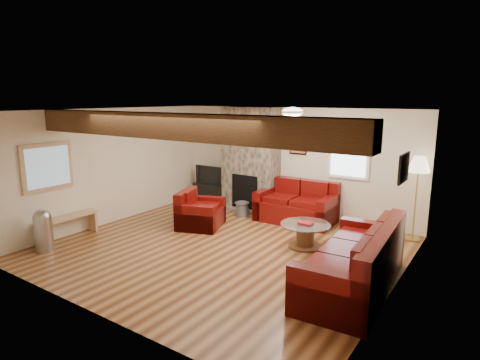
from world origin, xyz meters
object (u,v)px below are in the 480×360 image
Objects in this scene: loveseat at (296,202)px; floor_lamp at (419,169)px; armchair_red at (201,209)px; coffee_table at (305,236)px; sofa_three at (353,257)px; tv_cabinet at (211,193)px; television at (211,175)px.

loveseat is 1.03× the size of floor_lamp.
loveseat is at bearing -66.24° from armchair_red.
floor_lamp reaches higher than coffee_table.
sofa_three is 5.46m from tv_cabinet.
armchair_red is 1.05× the size of coffee_table.
armchair_red is 4.40m from floor_lamp.
loveseat is (-2.10, 2.42, -0.02)m from sofa_three.
sofa_three is 2.53× the size of armchair_red.
loveseat reaches higher than tv_cabinet.
floor_lamp is at bearing -1.15° from television.
armchair_red is at bearing -137.55° from loveseat.
floor_lamp reaches higher than tv_cabinet.
tv_cabinet is at bearing 178.85° from floor_lamp.
floor_lamp is (3.94, 1.67, 1.01)m from armchair_red.
sofa_three reaches higher than loveseat.
coffee_table is at bearing -59.01° from loveseat.
coffee_table is at bearing -135.70° from floor_lamp.
armchair_red reaches higher than tv_cabinet.
armchair_red is 2.11m from television.
sofa_three reaches higher than coffee_table.
loveseat is 2.00× the size of television.
sofa_three is at bearing -29.93° from television.
television is (0.00, 0.00, 0.49)m from tv_cabinet.
sofa_three is 1.45× the size of loveseat.
loveseat is 1.75× the size of tv_cabinet.
armchair_red is (-1.52, -1.47, -0.06)m from loveseat.
television is 5.10m from floor_lamp.
loveseat is 2.11m from armchair_red.
armchair_red is 2.09m from tv_cabinet.
television is (-2.63, 0.30, 0.28)m from loveseat.
coffee_table is (-1.25, 1.09, -0.25)m from sofa_three.
tv_cabinet is 0.49m from television.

